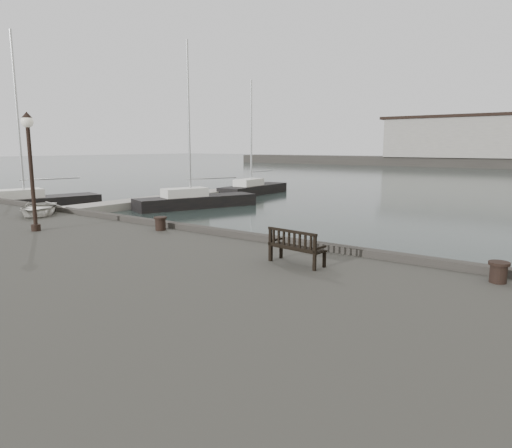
{
  "coord_description": "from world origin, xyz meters",
  "views": [
    {
      "loc": [
        5.89,
        -10.61,
        4.23
      ],
      "look_at": [
        -1.46,
        -0.5,
        2.1
      ],
      "focal_mm": 32.0,
      "sensor_mm": 36.0,
      "label": 1
    }
  ],
  "objects": [
    {
      "name": "yacht_a",
      "position": [
        -24.73,
        5.43,
        0.24
      ],
      "size": [
        4.29,
        9.17,
        12.23
      ],
      "rotation": [
        0.0,
        0.0,
        -0.23
      ],
      "color": "black",
      "rests_on": "ground"
    },
    {
      "name": "bench",
      "position": [
        0.66,
        -1.84,
        1.81
      ],
      "size": [
        1.42,
        0.63,
        0.79
      ],
      "rotation": [
        0.0,
        0.0,
        -0.12
      ],
      "color": "black",
      "rests_on": "quay"
    },
    {
      "name": "bollard_right",
      "position": [
        4.64,
        -0.72,
        1.77
      ],
      "size": [
        0.46,
        0.46,
        0.42
      ],
      "primitive_type": "cylinder",
      "rotation": [
        0.0,
        0.0,
        0.16
      ],
      "color": "black",
      "rests_on": "quay"
    },
    {
      "name": "pontoon",
      "position": [
        -20.0,
        10.0,
        0.25
      ],
      "size": [
        2.0,
        24.0,
        0.5
      ],
      "primitive_type": "cube",
      "color": "#9E9A93",
      "rests_on": "ground"
    },
    {
      "name": "yacht_c",
      "position": [
        -16.21,
        12.66,
        0.25
      ],
      "size": [
        5.04,
        8.83,
        11.79
      ],
      "rotation": [
        0.0,
        0.0,
        -0.37
      ],
      "color": "black",
      "rests_on": "ground"
    },
    {
      "name": "yacht_d",
      "position": [
        -18.41,
        22.5,
        0.23
      ],
      "size": [
        2.6,
        8.29,
        10.5
      ],
      "rotation": [
        0.0,
        0.0,
        0.05
      ],
      "color": "black",
      "rests_on": "ground"
    },
    {
      "name": "bollard_left",
      "position": [
        -5.11,
        -0.71,
        1.78
      ],
      "size": [
        0.47,
        0.47,
        0.44
      ],
      "primitive_type": "cylinder",
      "rotation": [
        0.0,
        0.0,
        -0.15
      ],
      "color": "black",
      "rests_on": "quay"
    },
    {
      "name": "dinghy",
      "position": [
        -11.53,
        -1.26,
        1.83
      ],
      "size": [
        3.22,
        3.2,
        0.55
      ],
      "primitive_type": "imported",
      "rotation": [
        0.0,
        0.0,
        0.81
      ],
      "color": "silver",
      "rests_on": "quay"
    },
    {
      "name": "ground",
      "position": [
        0.0,
        0.0,
        0.0
      ],
      "size": [
        400.0,
        400.0,
        0.0
      ],
      "primitive_type": "plane",
      "color": "black",
      "rests_on": "ground"
    },
    {
      "name": "lamp_post",
      "position": [
        -8.27,
        -3.13,
        3.95
      ],
      "size": [
        0.37,
        0.37,
        3.73
      ],
      "rotation": [
        0.0,
        0.0,
        -0.02
      ],
      "color": "black",
      "rests_on": "quay"
    }
  ]
}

